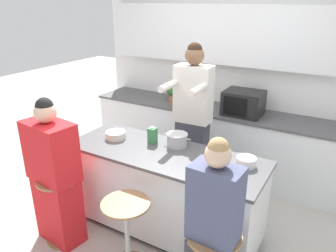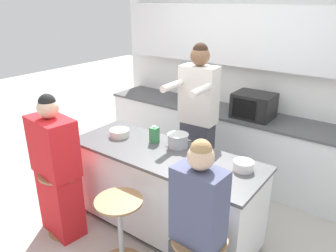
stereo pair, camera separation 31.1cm
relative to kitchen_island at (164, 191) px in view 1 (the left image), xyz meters
The scene contains 16 objects.
ground_plane 0.45m from the kitchen_island, ahead, with size 16.00×16.00×0.00m, color #B2ADA3.
wall_back 2.08m from the kitchen_island, 90.00° to the left, with size 3.99×0.22×2.70m.
back_counter 1.46m from the kitchen_island, 90.00° to the left, with size 3.70×0.63×0.89m.
kitchen_island is the anchor object (origin of this frame).
bar_stool_leftmost 1.01m from the kitchen_island, 141.20° to the right, with size 0.41×0.41×0.68m.
bar_stool_center 0.63m from the kitchen_island, 90.00° to the right, with size 0.41×0.41×0.68m.
person_cooking 0.82m from the kitchen_island, 92.40° to the left, with size 0.43×0.59×1.85m.
person_wrapped_blanket 1.07m from the kitchen_island, 141.33° to the right, with size 0.53×0.35×1.48m.
person_seated_near 1.05m from the kitchen_island, 39.37° to the right, with size 0.36×0.28×1.46m.
cooking_pot 0.54m from the kitchen_island, 80.14° to the left, with size 0.30×0.21×0.13m.
fruit_bowl 0.91m from the kitchen_island, 10.07° to the left, with size 0.18×0.18×0.08m.
mixing_bowl_steel 0.78m from the kitchen_island, behind, with size 0.21×0.21×0.08m.
coffee_cup_near 0.88m from the kitchen_island, 14.94° to the right, with size 0.12×0.09×0.10m.
juice_carton 0.58m from the kitchen_island, 148.30° to the left, with size 0.08×0.08×0.18m.
microwave 1.58m from the kitchen_island, 78.22° to the left, with size 0.47×0.39×0.30m.
potted_plant 1.74m from the kitchen_island, 116.08° to the left, with size 0.23×0.23×0.31m.
Camera 1 is at (1.46, -2.43, 2.27)m, focal length 35.00 mm.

